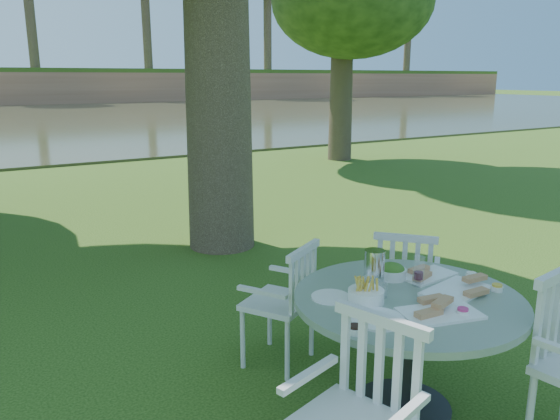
{
  "coord_description": "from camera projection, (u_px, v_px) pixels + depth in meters",
  "views": [
    {
      "loc": [
        -2.22,
        -3.48,
        1.9
      ],
      "look_at": [
        0.0,
        0.2,
        0.85
      ],
      "focal_mm": 35.0,
      "sensor_mm": 36.0,
      "label": 1
    }
  ],
  "objects": [
    {
      "name": "chair_ne",
      "position": [
        404.0,
        279.0,
        3.88
      ],
      "size": [
        0.59,
        0.59,
        0.85
      ],
      "rotation": [
        0.0,
        0.0,
        -3.98
      ],
      "color": "silver",
      "rests_on": "ground"
    },
    {
      "name": "river",
      "position": [
        9.0,
        122.0,
        23.6
      ],
      "size": [
        100.0,
        28.0,
        0.12
      ],
      "primitive_type": "cube",
      "color": "#353720",
      "rests_on": "ground"
    },
    {
      "name": "ground",
      "position": [
        293.0,
        316.0,
        4.46
      ],
      "size": [
        140.0,
        140.0,
        0.0
      ],
      "primitive_type": "plane",
      "color": "#1D3C0C",
      "rests_on": "ground"
    },
    {
      "name": "chair_sw",
      "position": [
        364.0,
        405.0,
        2.33
      ],
      "size": [
        0.55,
        0.57,
        0.91
      ],
      "rotation": [
        0.0,
        0.0,
        -1.27
      ],
      "color": "silver",
      "rests_on": "ground"
    },
    {
      "name": "chair_nw",
      "position": [
        289.0,
        296.0,
        3.6
      ],
      "size": [
        0.57,
        0.56,
        0.84
      ],
      "rotation": [
        0.0,
        0.0,
        -2.6
      ],
      "color": "silver",
      "rests_on": "ground"
    },
    {
      "name": "tableware",
      "position": [
        397.0,
        287.0,
        3.04
      ],
      "size": [
        1.12,
        0.78,
        0.23
      ],
      "color": "white",
      "rests_on": "table"
    },
    {
      "name": "table",
      "position": [
        407.0,
        322.0,
        3.06
      ],
      "size": [
        1.27,
        1.27,
        0.72
      ],
      "color": "black",
      "rests_on": "ground"
    }
  ]
}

